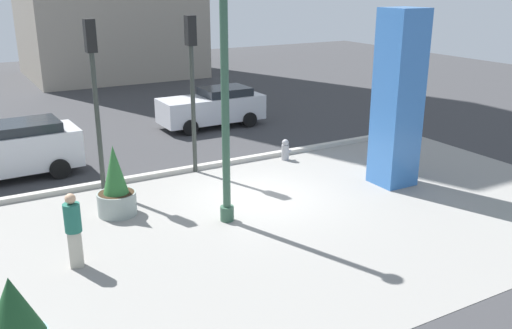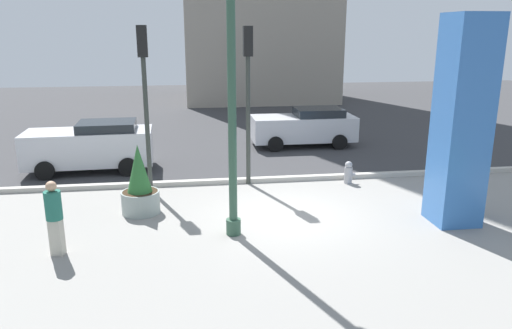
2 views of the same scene
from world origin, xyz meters
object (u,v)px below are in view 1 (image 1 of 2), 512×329
lamp_post (225,102)px  traffic_light_corner (192,70)px  car_passing_lane (9,150)px  potted_plant_by_pillar (15,326)px  traffic_light_far_side (94,80)px  pedestrian_crossing (73,227)px  potted_plant_curbside (116,188)px  fire_hydrant (285,150)px  car_far_lane (213,107)px  art_pillar_blue (398,100)px

lamp_post → traffic_light_corner: 4.16m
lamp_post → car_passing_lane: size_ratio=1.47×
potted_plant_by_pillar → traffic_light_far_side: (3.33, 7.31, 2.54)m
pedestrian_crossing → potted_plant_curbside: bearing=56.2°
pedestrian_crossing → fire_hydrant: bearing=27.6°
lamp_post → car_far_lane: lamp_post is taller
pedestrian_crossing → car_far_lane: bearing=50.8°
traffic_light_corner → car_passing_lane: size_ratio=1.13×
potted_plant_curbside → car_far_lane: (6.37, 7.40, 0.08)m
potted_plant_by_pillar → pedestrian_crossing: bearing=62.3°
car_far_lane → fire_hydrant: bearing=-88.7°
fire_hydrant → traffic_light_far_side: traffic_light_far_side is taller
potted_plant_by_pillar → pedestrian_crossing: 3.39m
lamp_post → car_far_lane: bearing=66.5°
car_passing_lane → lamp_post: bearing=-55.4°
potted_plant_curbside → pedestrian_crossing: size_ratio=1.12×
potted_plant_curbside → fire_hydrant: 6.76m
potted_plant_curbside → potted_plant_by_pillar: size_ratio=1.16×
lamp_post → potted_plant_by_pillar: size_ratio=3.90×
art_pillar_blue → car_far_lane: size_ratio=1.19×
art_pillar_blue → fire_hydrant: art_pillar_blue is taller
potted_plant_by_pillar → fire_hydrant: 12.10m
traffic_light_corner → car_passing_lane: traffic_light_corner is taller
fire_hydrant → traffic_light_far_side: size_ratio=0.15×
fire_hydrant → car_passing_lane: 9.02m
art_pillar_blue → pedestrian_crossing: (-9.72, -0.62, -1.67)m
traffic_light_far_side → traffic_light_corner: (3.12, 0.34, 0.01)m
traffic_light_corner → car_far_lane: traffic_light_corner is taller
art_pillar_blue → pedestrian_crossing: bearing=-176.4°
fire_hydrant → lamp_post: bearing=-138.5°
traffic_light_far_side → car_passing_lane: (-2.20, 2.70, -2.43)m
potted_plant_curbside → traffic_light_far_side: size_ratio=0.39×
lamp_post → fire_hydrant: (4.13, 3.65, -2.79)m
car_passing_lane → fire_hydrant: bearing=-17.9°
potted_plant_curbside → lamp_post: bearing=-37.6°
car_passing_lane → art_pillar_blue: bearing=-32.2°
fire_hydrant → art_pillar_blue: bearing=-66.2°
potted_plant_by_pillar → car_far_lane: 15.98m
fire_hydrant → traffic_light_corner: bearing=172.8°
potted_plant_by_pillar → lamp_post: bearing=32.8°
potted_plant_by_pillar → pedestrian_crossing: size_ratio=0.96×
lamp_post → potted_plant_by_pillar: bearing=-147.2°
potted_plant_curbside → art_pillar_blue: bearing=-12.5°
art_pillar_blue → potted_plant_curbside: 8.51m
lamp_post → potted_plant_curbside: 3.84m
pedestrian_crossing → traffic_light_far_side: bearing=67.9°
potted_plant_curbside → traffic_light_far_side: 3.21m
car_passing_lane → traffic_light_corner: bearing=-24.0°
art_pillar_blue → potted_plant_by_pillar: (-11.29, -3.62, -1.83)m
fire_hydrant → traffic_light_corner: (-3.25, 0.41, 2.98)m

